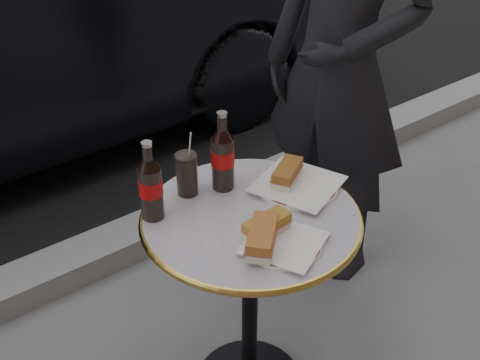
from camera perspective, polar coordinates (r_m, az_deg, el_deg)
curb at (r=2.71m, az=-11.05°, el=-5.91°), size 40.00×0.20×0.12m
bistro_table at (r=1.91m, az=0.93°, el=-12.14°), size 0.62×0.62×0.73m
plate_left at (r=1.56m, az=4.17°, el=-6.14°), size 0.24×0.24×0.01m
plate_right at (r=1.79m, az=5.47°, el=-0.58°), size 0.28×0.28×0.01m
sandwich_left_a at (r=1.53m, az=2.09°, el=-5.54°), size 0.16×0.15×0.05m
sandwich_left_b at (r=1.57m, az=2.54°, el=-4.43°), size 0.14×0.07×0.05m
sandwich_right at (r=1.78m, az=4.50°, el=0.60°), size 0.15×0.12×0.05m
cola_bottle_left at (r=1.62m, az=-8.52°, el=-0.06°), size 0.08×0.08×0.24m
cola_bottle_right at (r=1.72m, az=-1.66°, el=2.78°), size 0.09×0.09×0.25m
cola_glass at (r=1.73m, az=-5.06°, el=0.58°), size 0.08×0.08×0.13m
pedestrian at (r=2.27m, az=9.51°, el=10.50°), size 0.53×0.71×1.74m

